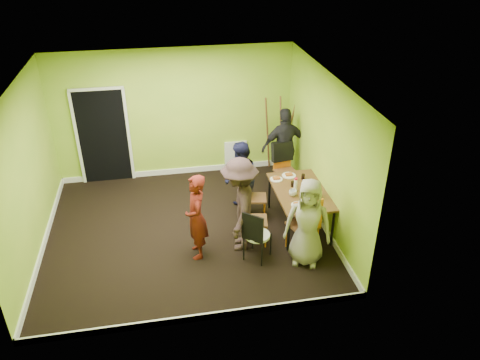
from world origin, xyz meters
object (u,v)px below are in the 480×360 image
object	(u,v)px
chair_bentwood	(256,234)
easel	(279,135)
dining_table	(300,193)
chair_left_near	(251,216)
thermos	(296,185)
person_left_far	(241,180)
person_front_end	(308,223)
orange_bottle	(293,184)
person_standing	(196,217)
blue_bottle	(319,192)
chair_back_end	(283,157)
person_left_near	(240,205)
chair_front_end	(307,223)
person_back_end	(285,147)
chair_left_far	(253,194)

from	to	relation	value
chair_bentwood	easel	size ratio (longest dim) A/B	0.53
dining_table	chair_left_near	size ratio (longest dim) A/B	1.58
thermos	person_left_far	bearing A→B (deg)	145.09
person_left_far	person_front_end	distance (m)	1.80
orange_bottle	person_standing	distance (m)	1.96
blue_bottle	person_front_end	size ratio (longest dim) A/B	0.13
chair_back_end	person_standing	distance (m)	2.74
orange_bottle	person_left_near	size ratio (longest dim) A/B	0.05
blue_bottle	person_left_far	size ratio (longest dim) A/B	0.14
chair_front_end	person_left_near	world-z (taller)	person_left_near
dining_table	thermos	distance (m)	0.20
dining_table	blue_bottle	distance (m)	0.40
chair_back_end	easel	xyz separation A→B (m)	(0.10, 0.73, 0.15)
dining_table	person_back_end	distance (m)	1.61
orange_bottle	blue_bottle	bearing A→B (deg)	-54.72
chair_front_end	thermos	size ratio (longest dim) A/B	4.47
chair_back_end	thermos	size ratio (longest dim) A/B	4.40
dining_table	blue_bottle	xyz separation A→B (m)	(0.24, -0.27, 0.16)
person_standing	person_left_far	xyz separation A→B (m)	(0.95, 1.11, -0.01)
easel	blue_bottle	xyz separation A→B (m)	(0.09, -2.40, -0.04)
thermos	person_left_near	bearing A→B (deg)	-159.55
chair_left_near	chair_back_end	world-z (taller)	chair_back_end
blue_bottle	person_back_end	distance (m)	1.87
person_front_end	easel	bearing A→B (deg)	106.13
dining_table	blue_bottle	bearing A→B (deg)	-48.49
chair_left_near	chair_front_end	size ratio (longest dim) A/B	0.89
chair_front_end	person_standing	world-z (taller)	person_standing
chair_bentwood	thermos	size ratio (longest dim) A/B	4.02
dining_table	person_front_end	xyz separation A→B (m)	(-0.19, -1.01, 0.07)
chair_front_end	person_back_end	world-z (taller)	person_back_end
thermos	dining_table	bearing A→B (deg)	3.37
dining_table	person_standing	size ratio (longest dim) A/B	1.00
chair_back_end	blue_bottle	world-z (taller)	chair_back_end
blue_bottle	person_left_far	xyz separation A→B (m)	(-1.21, 0.88, -0.11)
chair_bentwood	person_left_far	world-z (taller)	person_left_far
chair_back_end	chair_front_end	distance (m)	2.18
chair_left_far	blue_bottle	distance (m)	1.29
chair_bentwood	person_left_near	world-z (taller)	person_left_near
orange_bottle	person_back_end	size ratio (longest dim) A/B	0.05
chair_left_near	chair_back_end	xyz separation A→B (m)	(1.02, 1.72, 0.21)
chair_back_end	person_left_far	distance (m)	1.29
person_front_end	chair_bentwood	bearing A→B (deg)	-170.35
easel	orange_bottle	size ratio (longest dim) A/B	20.31
thermos	person_left_far	size ratio (longest dim) A/B	0.16
person_standing	easel	bearing A→B (deg)	140.68
blue_bottle	chair_left_far	bearing A→B (deg)	144.89
person_left_near	easel	bearing A→B (deg)	165.57
easel	person_front_end	bearing A→B (deg)	-96.10
chair_left_far	orange_bottle	bearing A→B (deg)	80.64
chair_back_end	thermos	xyz separation A→B (m)	(-0.15, -1.40, 0.13)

